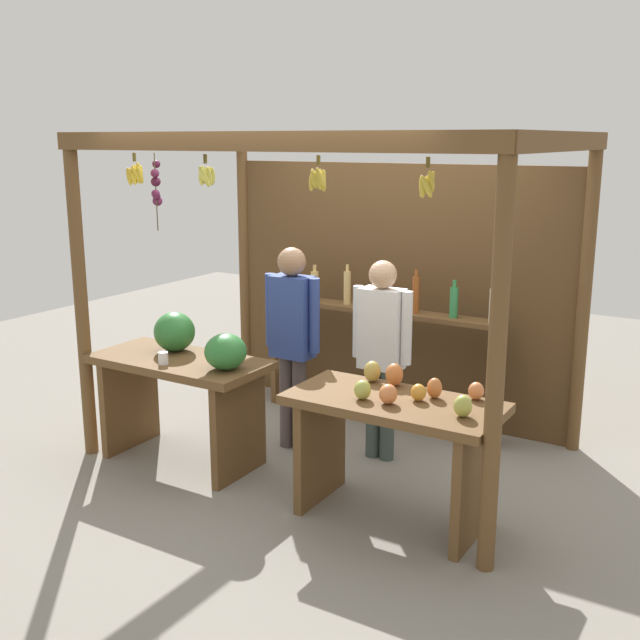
% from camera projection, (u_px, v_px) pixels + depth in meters
% --- Properties ---
extents(ground_plane, '(12.00, 12.00, 0.00)m').
position_uv_depth(ground_plane, '(333.00, 450.00, 6.01)').
color(ground_plane, gray).
rests_on(ground_plane, ground).
extents(market_stall, '(3.31, 2.13, 2.43)m').
position_uv_depth(market_stall, '(364.00, 264.00, 6.08)').
color(market_stall, brown).
rests_on(market_stall, ground).
extents(fruit_counter_left, '(1.35, 0.67, 1.11)m').
position_uv_depth(fruit_counter_left, '(185.00, 372.00, 5.66)').
color(fruit_counter_left, brown).
rests_on(fruit_counter_left, ground).
extents(fruit_counter_right, '(1.34, 0.64, 0.96)m').
position_uv_depth(fruit_counter_right, '(395.00, 429.00, 4.80)').
color(fruit_counter_right, brown).
rests_on(fruit_counter_right, ground).
extents(bottle_shelf_unit, '(2.13, 0.22, 1.36)m').
position_uv_depth(bottle_shelf_unit, '(380.00, 331.00, 6.45)').
color(bottle_shelf_unit, brown).
rests_on(bottle_shelf_unit, ground).
extents(vendor_man, '(0.48, 0.22, 1.60)m').
position_uv_depth(vendor_man, '(292.00, 330.00, 5.85)').
color(vendor_man, '#4F4242').
rests_on(vendor_man, ground).
extents(vendor_woman, '(0.48, 0.21, 1.53)m').
position_uv_depth(vendor_woman, '(382.00, 343.00, 5.66)').
color(vendor_woman, '#3E4D47').
rests_on(vendor_woman, ground).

